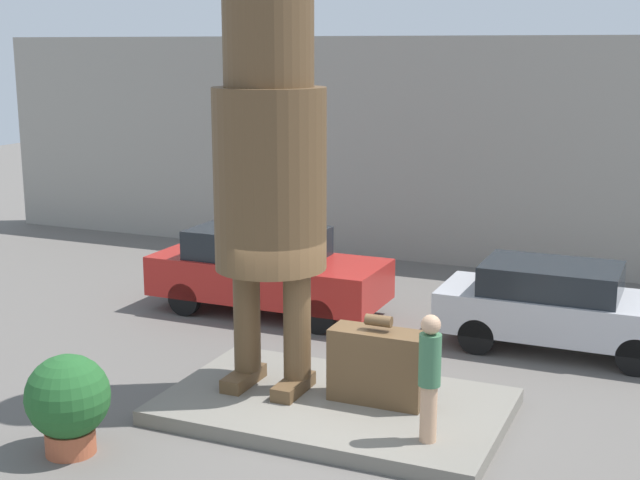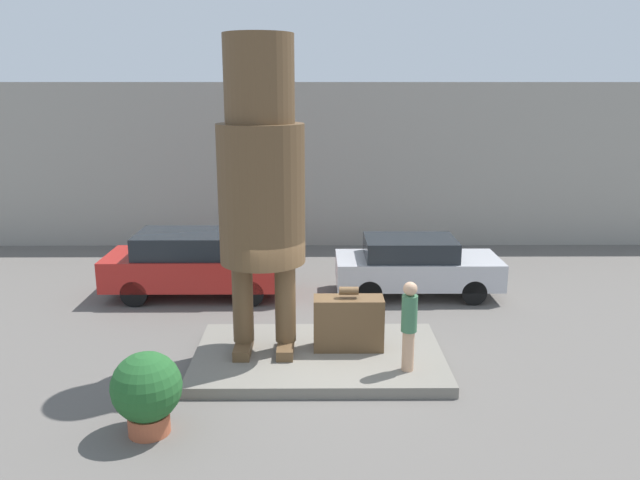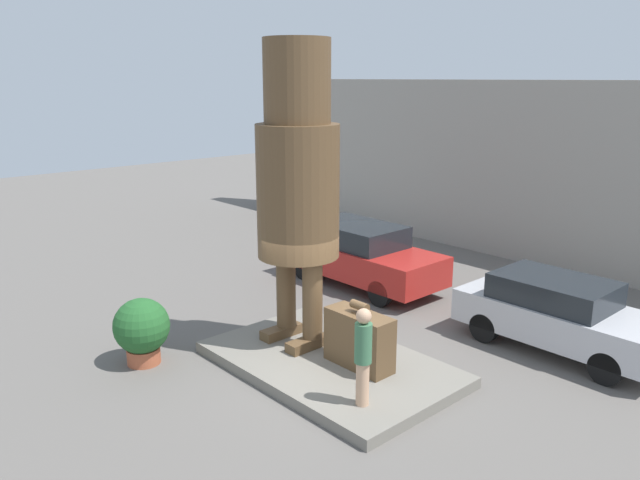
# 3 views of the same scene
# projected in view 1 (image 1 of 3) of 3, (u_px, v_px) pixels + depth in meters

# --- Properties ---
(ground_plane) EXTENTS (60.00, 60.00, 0.00)m
(ground_plane) POSITION_uv_depth(u_px,v_px,m) (334.00, 413.00, 13.05)
(ground_plane) COLOR #605B56
(pedestal) EXTENTS (4.92, 3.05, 0.22)m
(pedestal) POSITION_uv_depth(u_px,v_px,m) (334.00, 406.00, 13.02)
(pedestal) COLOR slate
(pedestal) RESTS_ON ground_plane
(building_backdrop) EXTENTS (28.00, 0.60, 5.49)m
(building_backdrop) POSITION_uv_depth(u_px,v_px,m) (491.00, 154.00, 21.16)
(building_backdrop) COLOR gray
(building_backdrop) RESTS_ON ground_plane
(statue_figure) EXTENTS (1.64, 1.64, 6.07)m
(statue_figure) POSITION_uv_depth(u_px,v_px,m) (270.00, 153.00, 12.78)
(statue_figure) COLOR brown
(statue_figure) RESTS_ON pedestal
(giant_suitcase) EXTENTS (1.39, 0.55, 1.30)m
(giant_suitcase) POSITION_uv_depth(u_px,v_px,m) (378.00, 365.00, 12.84)
(giant_suitcase) COLOR brown
(giant_suitcase) RESTS_ON pedestal
(tourist) EXTENTS (0.29, 0.29, 1.72)m
(tourist) POSITION_uv_depth(u_px,v_px,m) (430.00, 373.00, 11.44)
(tourist) COLOR tan
(tourist) RESTS_ON pedestal
(parked_car_red) EXTENTS (4.69, 1.87, 1.70)m
(parked_car_red) POSITION_uv_depth(u_px,v_px,m) (266.00, 269.00, 17.82)
(parked_car_red) COLOR #B2231E
(parked_car_red) RESTS_ON ground_plane
(parked_car_silver) EXTENTS (4.24, 1.75, 1.54)m
(parked_car_silver) POSITION_uv_depth(u_px,v_px,m) (559.00, 305.00, 15.61)
(parked_car_silver) COLOR #B7B7BC
(parked_car_silver) RESTS_ON ground_plane
(planter_pot) EXTENTS (1.11, 1.11, 1.35)m
(planter_pot) POSITION_uv_depth(u_px,v_px,m) (68.00, 401.00, 11.63)
(planter_pot) COLOR #AD5638
(planter_pot) RESTS_ON ground_plane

